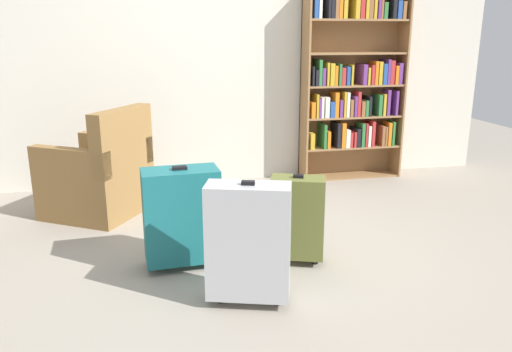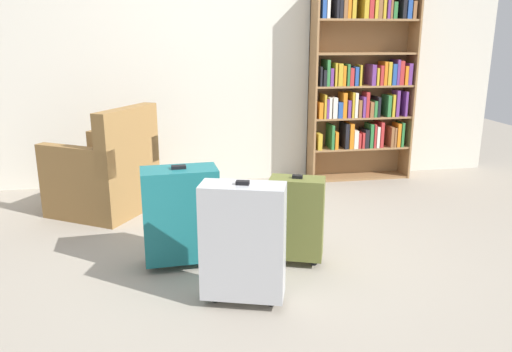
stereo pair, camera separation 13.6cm
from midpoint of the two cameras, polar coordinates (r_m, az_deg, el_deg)
ground_plane at (r=3.51m, az=1.48°, el=-8.99°), size 10.07×10.07×0.00m
back_wall at (r=5.13m, az=-2.85°, el=13.83°), size 5.76×0.10×2.60m
bookshelf at (r=5.31m, az=12.52°, el=10.14°), size 1.05×0.27×1.90m
armchair at (r=4.44m, az=-15.70°, el=0.08°), size 0.97×0.97×0.90m
mug at (r=4.35m, az=-7.69°, el=-3.48°), size 0.12×0.08×0.10m
suitcase_teal at (r=3.28m, az=-7.30°, el=-4.29°), size 0.49×0.28×0.67m
suitcase_olive at (r=3.31m, az=5.76°, el=-4.75°), size 0.39×0.29×0.61m
suitcase_silver at (r=2.79m, az=-0.06°, el=-7.39°), size 0.50×0.33×0.72m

